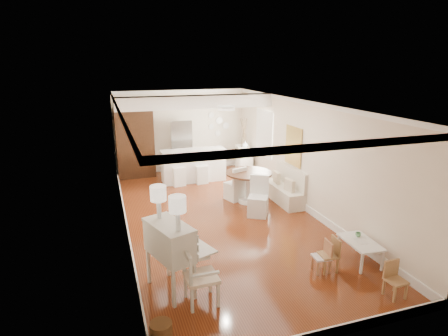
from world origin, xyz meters
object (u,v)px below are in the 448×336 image
breakfast_counter (194,165)px  kids_table (360,251)px  bar_stool_left (178,171)px  gustavian_armchair (201,276)px  fridge (192,146)px  wicker_basket (161,333)px  secretary_bureau (170,258)px  bar_stool_right (201,169)px  kids_chair_a (328,254)px  sideboard (244,160)px  slip_chair_near (258,197)px  kids_chair_b (321,257)px  kids_chair_c (396,280)px  dining_table (249,187)px  slip_chair_far (235,183)px  pantry_cabinet (135,143)px

breakfast_counter → kids_table: bearing=-73.2°
breakfast_counter → bar_stool_left: bearing=-153.0°
gustavian_armchair → fridge: size_ratio=0.52×
wicker_basket → breakfast_counter: 7.27m
secretary_bureau → bar_stool_right: (1.96, 5.49, -0.15)m
kids_table → fridge: bearing=102.9°
kids_chair_a → bar_stool_right: (-0.89, 5.76, 0.13)m
bar_stool_right → sideboard: size_ratio=0.95×
wicker_basket → bar_stool_right: bearing=70.9°
slip_chair_near → wicker_basket: bearing=-98.9°
secretary_bureau → breakfast_counter: (1.80, 5.77, -0.09)m
gustavian_armchair → kids_chair_b: (2.30, 0.20, -0.17)m
kids_table → sideboard: size_ratio=0.90×
kids_chair_b → bar_stool_right: bearing=-166.8°
wicker_basket → fridge: size_ratio=0.17×
wicker_basket → kids_chair_b: 3.19m
kids_chair_c → sideboard: sideboard is taller
kids_chair_a → bar_stool_left: size_ratio=0.70×
dining_table → sideboard: size_ratio=1.30×
slip_chair_near → breakfast_counter: bearing=134.7°
kids_chair_b → bar_stool_left: bearing=-159.8°
gustavian_armchair → bar_stool_left: size_ratio=1.00×
slip_chair_far → bar_stool_right: slip_chair_far is taller
kids_chair_c → dining_table: bearing=95.7°
bar_stool_right → slip_chair_near: bearing=-84.5°
bar_stool_left → wicker_basket: bearing=-111.6°
secretary_bureau → bar_stool_left: 5.62m
wicker_basket → kids_table: (3.95, 0.98, 0.06)m
fridge → bar_stool_right: bearing=-91.8°
wicker_basket → dining_table: bearing=55.9°
breakfast_counter → bar_stool_right: (0.16, -0.28, -0.06)m
bar_stool_left → pantry_cabinet: size_ratio=0.41×
kids_chair_c → secretary_bureau: bearing=156.8°
bar_stool_left → fridge: 1.60m
slip_chair_near → fridge: bearing=128.7°
sideboard → kids_chair_a: bearing=-88.3°
kids_chair_b → kids_chair_c: 1.27m
wicker_basket → dining_table: dining_table is taller
kids_table → slip_chair_far: size_ratio=0.90×
secretary_bureau → kids_chair_a: 2.87m
gustavian_armchair → kids_chair_b: size_ratio=1.55×
kids_chair_a → gustavian_armchair: bearing=-80.5°
kids_chair_b → sideboard: sideboard is taller
wicker_basket → kids_table: 4.07m
bar_stool_left → kids_chair_b: bearing=-83.8°
kids_chair_c → slip_chair_far: size_ratio=0.65×
breakfast_counter → dining_table: bearing=-67.4°
wicker_basket → kids_chair_b: (3.06, 0.90, 0.15)m
kids_chair_c → breakfast_counter: bearing=100.7°
dining_table → slip_chair_near: size_ratio=1.26×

